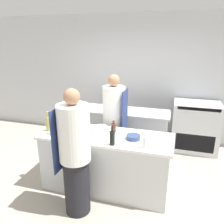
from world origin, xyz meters
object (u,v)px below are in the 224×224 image
at_px(bottle_water, 49,123).
at_px(bowl_ceramic_blue, 73,131).
at_px(bottle_olive_oil, 145,142).
at_px(bottle_vinegar, 54,128).
at_px(bottle_sauce, 75,133).
at_px(cup, 58,124).
at_px(oven_range, 195,126).
at_px(bowl_mixing_large, 88,137).
at_px(bowl_wooden_salad, 100,128).
at_px(bottle_wine, 114,127).
at_px(bottle_cooking_oil, 112,137).
at_px(chef_at_prep_near, 75,155).
at_px(chef_at_stove, 114,123).
at_px(bowl_prep_small, 133,137).

height_order(bottle_water, bowl_ceramic_blue, bottle_water).
xyz_separation_m(bottle_olive_oil, bottle_vinegar, (-1.36, 0.05, 0.02)).
height_order(bottle_sauce, cup, bottle_sauce).
xyz_separation_m(oven_range, bowl_mixing_large, (-1.60, -1.95, 0.42)).
distance_m(bowl_wooden_salad, cup, 0.70).
bearing_deg(bottle_sauce, bowl_ceramic_blue, 124.71).
xyz_separation_m(bottle_wine, bowl_mixing_large, (-0.28, -0.35, -0.03)).
height_order(bottle_cooking_oil, bottle_sauce, bottle_cooking_oil).
height_order(chef_at_prep_near, bottle_vinegar, chef_at_prep_near).
relative_size(chef_at_stove, bottle_vinegar, 6.87).
bearing_deg(bottle_water, cup, 76.11).
distance_m(bottle_sauce, bowl_ceramic_blue, 0.21).
distance_m(bowl_mixing_large, bowl_ceramic_blue, 0.31).
relative_size(bowl_mixing_large, cup, 2.37).
bearing_deg(bottle_olive_oil, chef_at_stove, 126.86).
height_order(chef_at_prep_near, bottle_water, chef_at_prep_near).
distance_m(chef_at_stove, cup, 0.96).
bearing_deg(chef_at_stove, oven_range, 128.26).
bearing_deg(bowl_wooden_salad, chef_at_stove, 80.11).
bearing_deg(cup, bottle_wine, 2.55).
xyz_separation_m(bottle_vinegar, bottle_sauce, (0.37, -0.06, -0.01)).
bearing_deg(oven_range, bowl_wooden_salad, -134.26).
bearing_deg(chef_at_stove, bowl_ceramic_blue, -29.08).
relative_size(chef_at_stove, bottle_wine, 9.36).
relative_size(oven_range, bottle_vinegar, 4.17).
bearing_deg(bottle_cooking_oil, chef_at_stove, 104.38).
bearing_deg(chef_at_prep_near, cup, 43.21).
xyz_separation_m(chef_at_stove, bowl_ceramic_blue, (-0.43, -0.74, 0.09)).
distance_m(chef_at_stove, bottle_wine, 0.54).
relative_size(bowl_prep_small, bowl_wooden_salad, 0.88).
height_order(chef_at_prep_near, bottle_cooking_oil, chef_at_prep_near).
distance_m(oven_range, bowl_prep_small, 2.06).
distance_m(bowl_mixing_large, bowl_prep_small, 0.65).
bearing_deg(chef_at_prep_near, bottle_water, 54.72).
bearing_deg(bottle_sauce, bowl_prep_small, 15.81).
xyz_separation_m(bowl_prep_small, bowl_ceramic_blue, (-0.91, -0.06, 0.01)).
relative_size(bottle_wine, cup, 1.89).
relative_size(bottle_water, bowl_mixing_large, 1.38).
relative_size(bottle_olive_oil, bottle_sauce, 0.93).
bearing_deg(bottle_wine, cup, -177.45).
xyz_separation_m(chef_at_prep_near, bowl_ceramic_blue, (-0.27, 0.52, 0.09)).
bearing_deg(oven_range, bottle_olive_oil, -111.76).
relative_size(oven_range, bowl_wooden_salad, 4.54).
height_order(bottle_wine, bowl_prep_small, bottle_wine).
relative_size(bottle_vinegar, bottle_water, 0.79).
height_order(bowl_ceramic_blue, bowl_wooden_salad, bowl_ceramic_blue).
xyz_separation_m(bowl_mixing_large, bowl_prep_small, (0.62, 0.18, -0.01)).
xyz_separation_m(oven_range, bottle_sauce, (-1.78, -1.99, 0.47)).
height_order(bottle_olive_oil, bowl_wooden_salad, bottle_olive_oil).
height_order(chef_at_prep_near, bottle_sauce, chef_at_prep_near).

